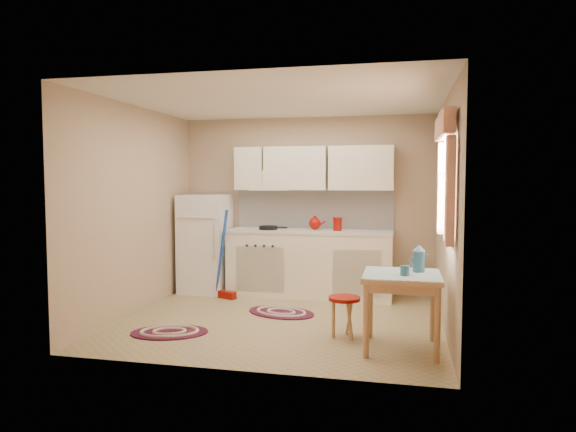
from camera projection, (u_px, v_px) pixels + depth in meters
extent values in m
plane|color=tan|center=(280.00, 320.00, 5.89)|extent=(3.60, 3.60, 0.00)
cube|color=silver|center=(280.00, 100.00, 5.71)|extent=(3.60, 3.20, 0.04)
cube|color=tan|center=(306.00, 205.00, 7.36)|extent=(3.60, 0.04, 2.50)
cube|color=tan|center=(236.00, 223.00, 4.24)|extent=(3.60, 0.04, 2.50)
cube|color=tan|center=(135.00, 210.00, 6.19)|extent=(0.04, 3.20, 2.50)
cube|color=tan|center=(446.00, 214.00, 5.41)|extent=(0.04, 3.20, 2.50)
cube|color=white|center=(314.00, 209.00, 7.32)|extent=(2.25, 0.03, 0.55)
cube|color=white|center=(313.00, 168.00, 7.14)|extent=(2.25, 0.33, 0.60)
cube|color=white|center=(449.00, 186.00, 4.86)|extent=(0.04, 0.85, 0.95)
cube|color=white|center=(205.00, 243.00, 7.36)|extent=(0.65, 0.60, 1.40)
cube|color=white|center=(310.00, 265.00, 7.10)|extent=(2.25, 0.60, 0.88)
cube|color=silver|center=(310.00, 231.00, 7.07)|extent=(2.27, 0.62, 0.04)
cylinder|color=black|center=(268.00, 228.00, 7.14)|extent=(0.28, 0.28, 0.05)
cylinder|color=#8C0D05|center=(337.00, 225.00, 6.98)|extent=(0.13, 0.13, 0.16)
cube|color=tan|center=(401.00, 312.00, 4.86)|extent=(0.72, 0.72, 0.72)
cylinder|color=#8C0D05|center=(344.00, 317.00, 5.23)|extent=(0.42, 0.42, 0.42)
cylinder|color=#28587C|center=(405.00, 271.00, 4.73)|extent=(0.10, 0.10, 0.10)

